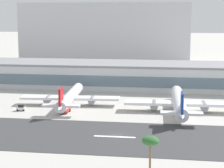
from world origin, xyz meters
TOP-DOWN VIEW (x-y plane):
  - ground_plane at (0.00, 0.00)m, footprint 1400.00×1400.00m
  - runway_strip at (0.00, -1.64)m, footprint 800.00×33.31m
  - runway_centreline_dash_4 at (-0.36, -1.64)m, footprint 12.00×1.20m
  - terminal_building at (-1.22, 83.34)m, footprint 208.18×30.03m
  - distant_hotel_block at (-33.29, 185.71)m, footprint 119.83×34.22m
  - airliner_red_tail_gate_0 at (-23.44, 37.99)m, footprint 38.70×46.17m
  - airliner_navy_tail_gate_1 at (18.11, 32.67)m, footprint 39.55×50.05m
  - service_box_truck_1 at (-22.09, 25.57)m, footprint 3.00×6.14m
  - service_baggage_tug_2 at (-38.71, 26.47)m, footprint 3.27×2.01m
  - palm_tree_0 at (11.51, -33.40)m, footprint 3.51×3.51m

SIDE VIEW (x-z plane):
  - ground_plane at x=0.00m, z-range 0.00..0.00m
  - runway_strip at x=0.00m, z-range 0.00..0.08m
  - runway_centreline_dash_4 at x=-0.36m, z-range 0.08..0.09m
  - service_baggage_tug_2 at x=-38.71m, z-range -0.05..2.15m
  - service_box_truck_1 at x=-22.09m, z-range 0.16..3.41m
  - airliner_red_tail_gate_0 at x=-23.44m, z-range -1.75..7.89m
  - airliner_navy_tail_gate_1 at x=18.11m, z-range -1.89..8.55m
  - terminal_building at x=-1.22m, z-range 0.00..11.71m
  - palm_tree_0 at x=11.51m, z-range 3.71..13.73m
  - distant_hotel_block at x=-33.29m, z-range 0.00..42.72m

